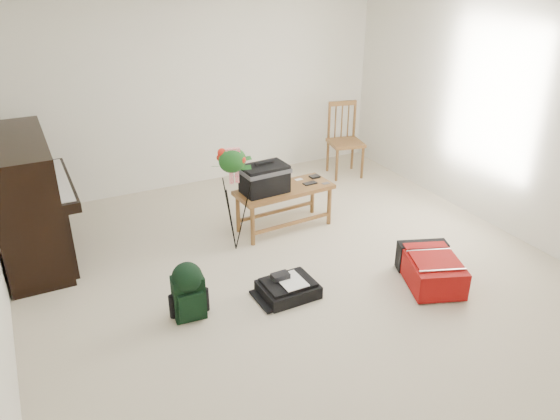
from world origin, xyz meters
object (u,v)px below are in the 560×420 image
dining_chair (344,141)px  red_suitcase (428,267)px  green_backpack (188,289)px  piano (28,203)px  black_duffel (288,288)px  flower_stand (234,200)px  bench (270,182)px

dining_chair → red_suitcase: bearing=-94.2°
green_backpack → dining_chair: bearing=42.1°
piano → black_duffel: (1.95, -1.77, -0.52)m
piano → green_backpack: (1.06, -1.69, -0.31)m
black_duffel → green_backpack: 0.93m
dining_chair → flower_stand: (-2.15, -1.28, 0.08)m
piano → flower_stand: 2.01m
piano → green_backpack: size_ratio=2.85×
dining_chair → black_duffel: 3.09m
dining_chair → red_suitcase: 2.79m
piano → red_suitcase: bearing=-33.8°
dining_chair → flower_stand: flower_stand is taller
piano → bench: (2.36, -0.57, -0.01)m
red_suitcase → piano: bearing=167.0°
bench → flower_stand: bearing=-160.9°
bench → red_suitcase: (0.86, -1.59, -0.43)m
bench → green_backpack: 1.75m
dining_chair → green_backpack: (-2.95, -2.20, -0.19)m
red_suitcase → flower_stand: flower_stand is taller
piano → bench: size_ratio=1.36×
red_suitcase → black_duffel: (-1.28, 0.38, -0.08)m
bench → dining_chair: bearing=29.9°
red_suitcase → black_duffel: size_ratio=1.63×
bench → red_suitcase: bench is taller
piano → green_backpack: 2.02m
dining_chair → bench: bearing=-134.7°
piano → dining_chair: 4.04m
bench → dining_chair: dining_chair is taller
black_duffel → flower_stand: bearing=94.5°
bench → dining_chair: size_ratio=1.11×
bench → black_duffel: bearing=-112.2°
red_suitcase → dining_chair: bearing=94.5°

